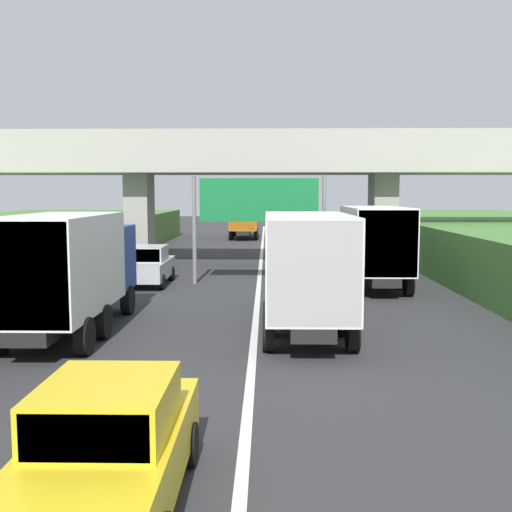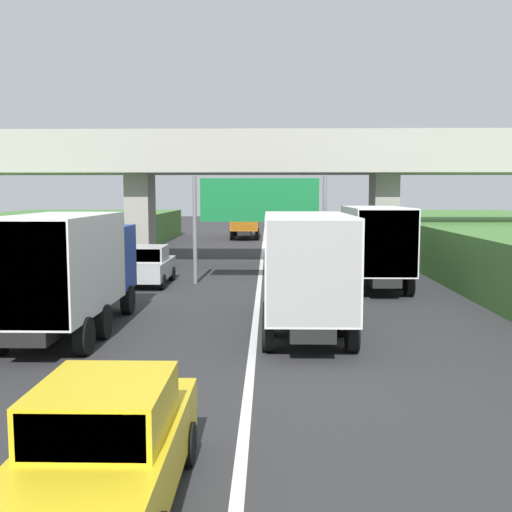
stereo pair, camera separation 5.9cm
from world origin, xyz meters
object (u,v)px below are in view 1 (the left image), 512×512
object	(u,v)px
truck_blue	(70,267)
construction_barrel_2	(15,322)
truck_orange	(244,216)
car_yellow	(110,446)
truck_green	(372,242)
construction_barrel_3	(61,299)
truck_white	(305,265)
car_silver	(148,265)
overhead_highway_sign	(259,206)

from	to	relation	value
truck_blue	construction_barrel_2	size ratio (longest dim) A/B	8.11
truck_orange	car_yellow	xyz separation A→B (m)	(0.04, -45.71, -1.08)
truck_green	truck_blue	bearing A→B (deg)	-138.87
truck_orange	construction_barrel_3	distance (m)	33.57
truck_orange	construction_barrel_3	size ratio (longest dim) A/B	8.11
truck_green	construction_barrel_2	world-z (taller)	truck_green
car_yellow	construction_barrel_3	bearing A→B (deg)	111.52
truck_white	truck_green	xyz separation A→B (m)	(3.36, 8.32, 0.00)
truck_white	truck_orange	bearing A→B (deg)	95.00
car_silver	construction_barrel_2	world-z (taller)	car_silver
truck_green	car_silver	distance (m)	9.75
overhead_highway_sign	construction_barrel_2	bearing A→B (deg)	-123.29
truck_green	truck_white	bearing A→B (deg)	-112.01
car_silver	construction_barrel_2	size ratio (longest dim) A/B	4.56
truck_orange	car_yellow	world-z (taller)	truck_orange
overhead_highway_sign	truck_blue	bearing A→B (deg)	-118.75
overhead_highway_sign	car_yellow	xyz separation A→B (m)	(-1.62, -19.13, -2.59)
car_silver	car_yellow	bearing A→B (deg)	-80.19
construction_barrel_2	construction_barrel_3	xyz separation A→B (m)	(0.08, 3.52, 0.00)
overhead_highway_sign	truck_white	bearing A→B (deg)	-80.84
truck_orange	overhead_highway_sign	bearing A→B (deg)	-86.43
construction_barrel_2	construction_barrel_3	distance (m)	3.52
truck_orange	truck_green	distance (m)	28.11
truck_blue	car_silver	size ratio (longest dim) A/B	1.78
truck_orange	construction_barrel_3	bearing A→B (deg)	-98.41
overhead_highway_sign	truck_orange	distance (m)	26.68
car_yellow	construction_barrel_3	xyz separation A→B (m)	(-4.94, 12.54, -0.40)
construction_barrel_3	overhead_highway_sign	bearing A→B (deg)	45.12
truck_white	truck_green	world-z (taller)	same
car_silver	truck_green	bearing A→B (deg)	-2.16
truck_white	truck_orange	size ratio (longest dim) A/B	1.00
truck_blue	overhead_highway_sign	bearing A→B (deg)	61.25
truck_blue	construction_barrel_2	distance (m)	2.10
truck_blue	car_silver	world-z (taller)	truck_blue
truck_green	car_yellow	world-z (taller)	truck_green
truck_blue	construction_barrel_2	world-z (taller)	truck_blue
truck_white	car_silver	distance (m)	10.80
overhead_highway_sign	construction_barrel_2	world-z (taller)	overhead_highway_sign
truck_white	construction_barrel_3	bearing A→B (deg)	162.73
truck_orange	construction_barrel_3	world-z (taller)	truck_orange
truck_white	truck_orange	distance (m)	35.81
overhead_highway_sign	construction_barrel_3	size ratio (longest dim) A/B	6.53
truck_white	car_yellow	bearing A→B (deg)	-107.07
truck_green	construction_barrel_2	bearing A→B (deg)	-140.81
truck_orange	truck_green	xyz separation A→B (m)	(6.48, -27.35, 0.00)
construction_barrel_2	construction_barrel_3	world-z (taller)	same
truck_orange	truck_blue	bearing A→B (deg)	-95.67
truck_orange	truck_green	world-z (taller)	same
truck_blue	construction_barrel_2	xyz separation A→B (m)	(-1.40, -0.55, -1.47)
overhead_highway_sign	car_silver	bearing A→B (deg)	-175.33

